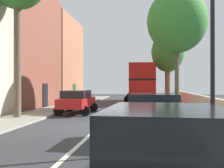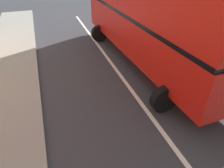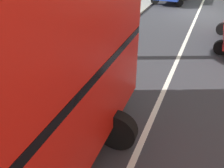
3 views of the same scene
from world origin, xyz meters
The scene contains 1 object.
double_decker_bus centered at (1.70, 17.34, 2.35)m, with size 3.83×10.69×4.06m.
Camera 2 is at (-3.08, 8.84, 4.95)m, focal length 33.01 mm.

